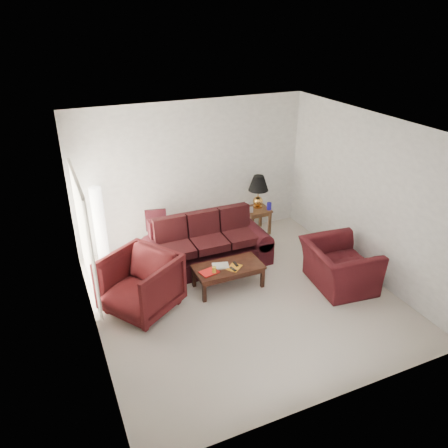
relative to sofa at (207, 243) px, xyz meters
name	(u,v)px	position (x,y,z in m)	size (l,w,h in m)	color
floor	(243,297)	(0.18, -1.24, -0.50)	(5.00, 5.00, 0.00)	beige
blinds	(84,237)	(-2.24, 0.06, 0.58)	(0.10, 2.00, 2.16)	silver
sofa	(207,243)	(0.00, 0.00, 0.00)	(2.42, 1.05, 0.99)	black
throw_pillow	(156,220)	(-0.76, 0.89, 0.26)	(0.42, 0.12, 0.42)	black
end_table	(256,220)	(1.55, 0.91, -0.21)	(0.53, 0.53, 0.58)	#56281D
table_lamp	(258,192)	(1.60, 0.98, 0.46)	(0.44, 0.44, 0.74)	gold
clock	(250,210)	(1.32, 0.79, 0.15)	(0.13, 0.05, 0.13)	silver
blue_canister	(269,206)	(1.78, 0.76, 0.17)	(0.10, 0.10, 0.16)	#231AAF
picture_frame	(247,203)	(1.43, 1.15, 0.16)	(0.12, 0.02, 0.15)	silver
floor_lamp	(100,226)	(-1.86, 0.96, 0.31)	(0.26, 0.26, 1.62)	silver
armchair_left	(140,284)	(-1.54, -0.87, 0.01)	(1.08, 1.11, 1.01)	#3F0E10
armchair_right	(339,266)	(1.92, -1.58, -0.09)	(1.25, 1.09, 0.81)	#3B0D11
coffee_table	(228,276)	(0.07, -0.84, -0.28)	(1.24, 0.62, 0.43)	black
magazine_red	(209,272)	(-0.33, -0.90, -0.05)	(0.31, 0.23, 0.02)	red
magazine_white	(221,266)	(-0.06, -0.78, -0.05)	(0.29, 0.22, 0.02)	beige
magazine_orange	(234,267)	(0.14, -0.93, -0.06)	(0.27, 0.20, 0.02)	orange
remote_a	(233,269)	(0.09, -1.00, -0.04)	(0.04, 0.15, 0.02)	black
remote_b	(236,264)	(0.20, -0.86, -0.04)	(0.05, 0.16, 0.02)	black
yellow_glass	(214,270)	(-0.25, -0.95, 0.00)	(0.07, 0.07, 0.12)	yellow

